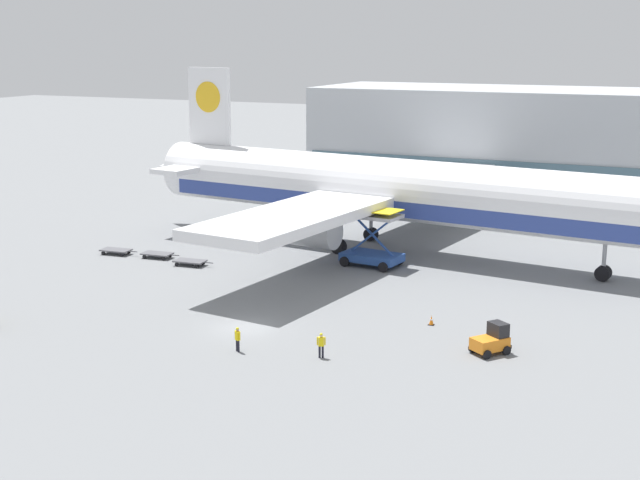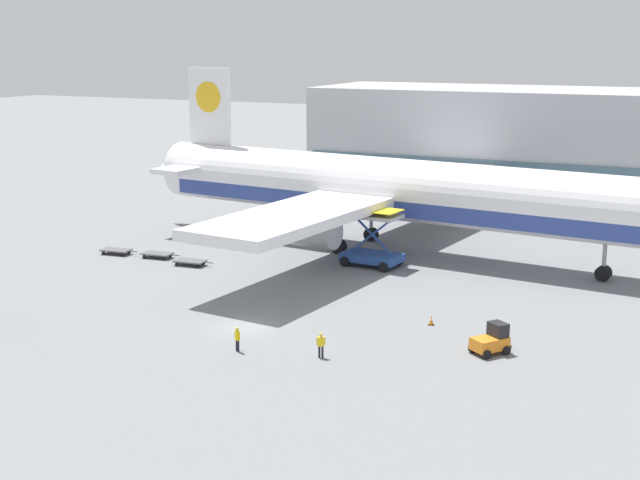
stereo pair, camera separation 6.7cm
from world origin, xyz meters
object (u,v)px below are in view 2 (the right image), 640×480
(scissor_lift_loader, at_px, (372,244))
(baggage_tug_mid, at_px, (492,340))
(baggage_dolly_lead, at_px, (116,250))
(ground_crew_far, at_px, (237,337))
(traffic_cone_near, at_px, (431,320))
(airplane_main, at_px, (387,191))
(baggage_dolly_third, at_px, (190,261))
(baggage_dolly_second, at_px, (157,254))
(ground_crew_near, at_px, (321,343))

(scissor_lift_loader, height_order, baggage_tug_mid, scissor_lift_loader)
(baggage_dolly_lead, distance_m, ground_crew_far, 30.22)
(baggage_tug_mid, distance_m, traffic_cone_near, 6.67)
(scissor_lift_loader, height_order, ground_crew_far, scissor_lift_loader)
(baggage_dolly_lead, xyz_separation_m, traffic_cone_near, (33.63, -7.93, -0.04))
(scissor_lift_loader, height_order, baggage_dolly_lead, scissor_lift_loader)
(airplane_main, relative_size, baggage_dolly_third, 15.43)
(baggage_tug_mid, bearing_deg, scissor_lift_loader, 76.76)
(baggage_tug_mid, xyz_separation_m, baggage_dolly_lead, (-38.97, 11.88, -0.49))
(scissor_lift_loader, relative_size, baggage_dolly_lead, 1.47)
(baggage_dolly_second, xyz_separation_m, ground_crew_far, (19.49, -18.93, 0.58))
(scissor_lift_loader, distance_m, ground_crew_near, 24.12)
(ground_crew_near, bearing_deg, ground_crew_far, -11.63)
(baggage_dolly_third, bearing_deg, baggage_dolly_second, 160.26)
(baggage_tug_mid, xyz_separation_m, ground_crew_near, (-9.68, -5.42, 0.09))
(airplane_main, distance_m, baggage_dolly_third, 19.64)
(airplane_main, bearing_deg, ground_crew_near, -70.47)
(scissor_lift_loader, bearing_deg, baggage_dolly_third, -148.55)
(baggage_tug_mid, height_order, ground_crew_far, baggage_tug_mid)
(airplane_main, bearing_deg, baggage_tug_mid, -48.85)
(scissor_lift_loader, bearing_deg, baggage_tug_mid, -42.57)
(traffic_cone_near, bearing_deg, scissor_lift_loader, 125.67)
(scissor_lift_loader, distance_m, baggage_tug_mid, 23.72)
(scissor_lift_loader, distance_m, ground_crew_far, 24.65)
(baggage_dolly_second, distance_m, traffic_cone_near, 30.41)
(airplane_main, xyz_separation_m, traffic_cone_near, (10.93, -19.89, -5.49))
(airplane_main, distance_m, ground_crew_near, 30.39)
(scissor_lift_loader, height_order, baggage_dolly_second, scissor_lift_loader)
(airplane_main, height_order, traffic_cone_near, airplane_main)
(baggage_dolly_lead, distance_m, baggage_dolly_second, 4.40)
(baggage_dolly_lead, bearing_deg, airplane_main, 22.55)
(airplane_main, height_order, baggage_dolly_second, airplane_main)
(airplane_main, relative_size, ground_crew_far, 34.86)
(ground_crew_far, bearing_deg, scissor_lift_loader, -58.64)
(baggage_tug_mid, relative_size, baggage_dolly_second, 0.75)
(scissor_lift_loader, height_order, ground_crew_near, scissor_lift_loader)
(ground_crew_far, bearing_deg, ground_crew_near, -136.72)
(baggage_tug_mid, xyz_separation_m, baggage_dolly_third, (-30.27, 11.18, -0.49))
(ground_crew_near, relative_size, ground_crew_far, 1.00)
(scissor_lift_loader, height_order, baggage_dolly_third, scissor_lift_loader)
(baggage_dolly_third, relative_size, ground_crew_near, 2.26)
(airplane_main, bearing_deg, traffic_cone_near, -54.39)
(ground_crew_near, distance_m, traffic_cone_near, 10.34)
(ground_crew_far, relative_size, traffic_cone_near, 2.35)
(baggage_tug_mid, bearing_deg, traffic_cone_near, 89.72)
(scissor_lift_loader, height_order, traffic_cone_near, scissor_lift_loader)
(ground_crew_far, bearing_deg, baggage_dolly_second, -13.57)
(ground_crew_far, bearing_deg, baggage_dolly_third, -18.98)
(baggage_tug_mid, height_order, ground_crew_near, baggage_tug_mid)
(ground_crew_near, bearing_deg, airplane_main, -101.59)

